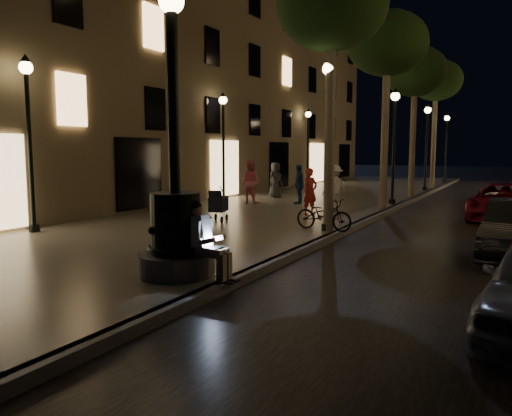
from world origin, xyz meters
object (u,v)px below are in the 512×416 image
Objects in this scene: tree_far at (436,81)px; lamp_curb_b at (394,131)px; bicycle at (324,215)px; tree_near at (332,8)px; pedestrian_pink at (251,182)px; lamp_curb_d at (446,139)px; fountain_lamppost at (175,220)px; lamp_curb_a at (328,122)px; pedestrian_white at (335,187)px; lamp_left_a at (29,121)px; lamp_left_c at (308,137)px; tree_third at (415,73)px; stroller at (218,204)px; pedestrian_red at (310,192)px; lamp_left_b at (223,132)px; pedestrian_dark at (275,180)px; pedestrian_blue at (299,184)px; car_third at (505,202)px; seated_man_laptop at (204,238)px; lamp_curb_c at (427,136)px.

tree_far is 1.56× the size of lamp_curb_b.
bicycle is (-0.10, -7.97, -2.59)m from lamp_curb_b.
tree_near reaches higher than pedestrian_pink.
fountain_lamppost is at bearing -91.34° from lamp_curb_d.
lamp_curb_a is 2.86× the size of pedestrian_white.
tree_far is 4.40× the size of bicycle.
lamp_left_a and lamp_left_c have the same top height.
bicycle is (-0.10, -11.97, -5.49)m from tree_third.
lamp_left_c reaches higher than stroller.
pedestrian_red is 0.97× the size of pedestrian_white.
pedestrian_red is (5.41, -3.04, -2.22)m from lamp_left_b.
lamp_left_b is (0.00, 10.00, 0.00)m from lamp_left_a.
pedestrian_dark is (-5.56, 8.08, -5.19)m from tree_near.
pedestrian_pink is at bearing 79.38° from lamp_left_a.
lamp_curb_a is 17.50m from lamp_left_c.
tree_near is 17.78m from lamp_left_c.
pedestrian_white is at bearing 59.73° from lamp_left_a.
pedestrian_blue is at bearing 70.96° from stroller.
pedestrian_dark is at bearing 62.38° from pedestrian_red.
car_third reaches higher than bicycle.
pedestrian_dark is at bearing -119.41° from tree_far.
tree_far reaches higher than tree_third.
tree_near is 9.41m from car_third.
tree_far is 6.80m from lamp_curb_d.
lamp_curb_b and lamp_left_c have the same top height.
lamp_curb_b is 8.38m from bicycle.
lamp_left_b is at bearing -120.89° from tree_far.
tree_near reaches higher than pedestrian_white.
tree_far is 4.58× the size of pedestrian_red.
fountain_lamppost is 1.08× the size of lamp_left_b.
pedestrian_white is (5.47, -0.64, -2.20)m from lamp_left_b.
seated_man_laptop is 6.43m from lamp_curb_a.
lamp_curb_b is 1.00× the size of lamp_curb_d.
pedestrian_white is (0.05, 2.41, 0.02)m from pedestrian_red.
lamp_curb_b is 2.85× the size of pedestrian_dark.
stroller is 5.53m from pedestrian_pink.
seated_man_laptop is 0.29× the size of lamp_curb_c.
pedestrian_dark is (-5.51, 8.08, -2.19)m from lamp_curb_a.
stroller is at bearing 14.50° from pedestrian_white.
tree_far reaches higher than pedestrian_dark.
tree_near is 1.01× the size of tree_third.
tree_near is at bearing 23.96° from pedestrian_blue.
lamp_curb_c is 10.96m from car_third.
lamp_curb_b is 10.70m from lamp_left_c.
lamp_curb_d is 2.85× the size of pedestrian_dark.
tree_far is 1.56× the size of lamp_curb_a.
bicycle is at bearing -90.36° from lamp_curb_c.
seated_man_laptop is 30.09m from lamp_curb_d.
fountain_lamppost is 0.71× the size of tree_near.
lamp_curb_b is 5.31m from car_third.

